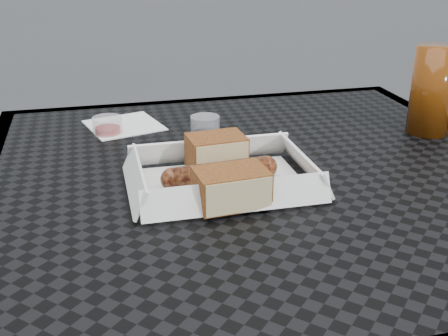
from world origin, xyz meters
name	(u,v)px	position (x,y,z in m)	size (l,w,h in m)	color
patio_table	(260,218)	(0.00, 0.00, 0.67)	(0.80, 0.80, 0.74)	black
food_tray	(222,184)	(-0.07, -0.03, 0.75)	(0.22, 0.15, 0.00)	white
bratwurst	(220,173)	(-0.07, -0.03, 0.76)	(0.16, 0.04, 0.03)	brown
bread_near	(216,153)	(-0.06, 0.02, 0.77)	(0.08, 0.06, 0.05)	brown
bread_far	(231,187)	(-0.07, -0.10, 0.77)	(0.09, 0.06, 0.05)	brown
veg_garnish	(281,193)	(0.00, -0.08, 0.75)	(0.03, 0.03, 0.00)	#E9370A
napkin	(124,125)	(-0.18, 0.26, 0.75)	(0.12, 0.12, 0.00)	white
condiment_cup_sauce	(108,126)	(-0.21, 0.22, 0.76)	(0.05, 0.05, 0.03)	#97150B
condiment_cup_empty	(205,125)	(-0.04, 0.18, 0.76)	(0.05, 0.05, 0.03)	silver
drink_glass	(432,91)	(0.33, 0.10, 0.82)	(0.07, 0.07, 0.15)	#592807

